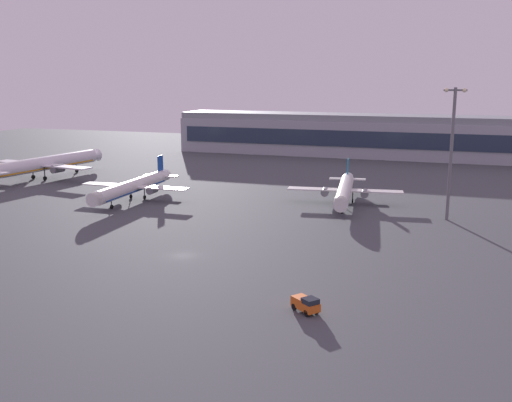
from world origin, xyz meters
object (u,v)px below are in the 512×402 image
at_px(airplane_near_gate, 134,186).
at_px(baggage_tractor, 306,304).
at_px(airplane_far_stand, 345,190).
at_px(airplane_mid_apron, 44,164).
at_px(apron_light_west, 452,146).

xyz_separation_m(airplane_near_gate, baggage_tractor, (59.76, -57.41, -2.45)).
relative_size(airplane_near_gate, baggage_tractor, 8.34).
relative_size(airplane_far_stand, airplane_mid_apron, 0.78).
xyz_separation_m(airplane_far_stand, baggage_tractor, (7.86, -70.08, -2.37)).
xyz_separation_m(airplane_far_stand, apron_light_west, (24.52, -8.99, 12.76)).
xyz_separation_m(airplane_near_gate, apron_light_west, (76.41, 3.68, 12.68)).
bearing_deg(airplane_mid_apron, baggage_tractor, -28.21).
bearing_deg(airplane_far_stand, airplane_mid_apron, -11.90).
distance_m(airplane_far_stand, airplane_mid_apron, 95.25).
distance_m(airplane_far_stand, baggage_tractor, 70.56).
relative_size(airplane_far_stand, baggage_tractor, 8.17).
relative_size(airplane_near_gate, airplane_mid_apron, 0.79).
relative_size(baggage_tractor, apron_light_west, 0.16).
bearing_deg(airplane_mid_apron, apron_light_west, 1.02).
bearing_deg(airplane_far_stand, airplane_near_gate, 6.04).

